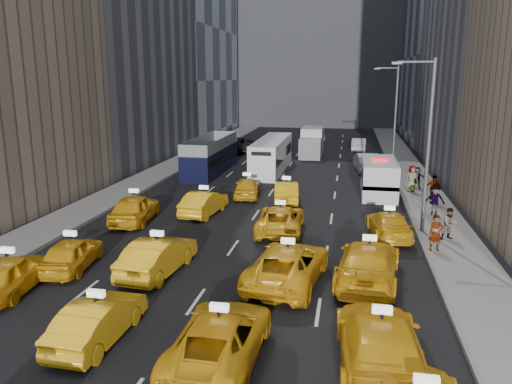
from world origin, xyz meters
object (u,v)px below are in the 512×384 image
nypd_van (379,178)px  city_bus (272,155)px  double_decker (211,155)px  box_truck (312,142)px  pedestrian_0 (436,233)px

nypd_van → city_bus: bearing=139.9°
nypd_van → city_bus: size_ratio=0.55×
double_decker → box_truck: bearing=59.7°
city_bus → pedestrian_0: bearing=-68.4°
nypd_van → box_truck: box_truck is taller
box_truck → pedestrian_0: size_ratio=3.74×
city_bus → box_truck: (2.82, 9.00, 0.03)m
nypd_van → city_bus: city_bus is taller
double_decker → pedestrian_0: double_decker is taller
double_decker → box_truck: (7.86, 10.70, -0.07)m
nypd_van → double_decker: double_decker is taller
double_decker → city_bus: double_decker is taller
nypd_van → box_truck: size_ratio=0.94×
box_truck → pedestrian_0: 29.61m
double_decker → pedestrian_0: size_ratio=6.02×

